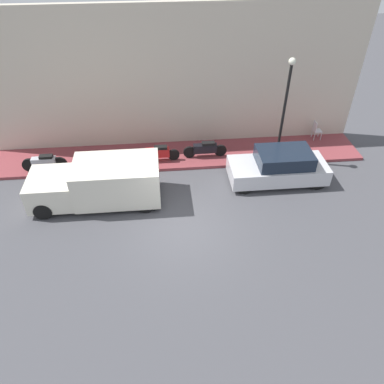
{
  "coord_description": "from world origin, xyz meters",
  "views": [
    {
      "loc": [
        -10.14,
        0.71,
        9.74
      ],
      "look_at": [
        1.27,
        -0.38,
        0.6
      ],
      "focal_mm": 35.0,
      "sensor_mm": 36.0,
      "label": 1
    }
  ],
  "objects_px": {
    "parked_car": "(279,167)",
    "motorcycle_black": "(205,149)",
    "motorcycle_red": "(158,153)",
    "streetlamp": "(286,100)",
    "cafe_chair": "(316,129)",
    "scooter_silver": "(44,162)",
    "delivery_van": "(98,183)"
  },
  "relations": [
    {
      "from": "parked_car",
      "to": "motorcycle_black",
      "type": "xyz_separation_m",
      "value": [
        1.95,
        2.91,
        -0.14
      ]
    },
    {
      "from": "motorcycle_red",
      "to": "streetlamp",
      "type": "distance_m",
      "value": 5.99
    },
    {
      "from": "streetlamp",
      "to": "motorcycle_red",
      "type": "bearing_deg",
      "value": 87.04
    },
    {
      "from": "parked_car",
      "to": "cafe_chair",
      "type": "relative_size",
      "value": 4.41
    },
    {
      "from": "parked_car",
      "to": "cafe_chair",
      "type": "distance_m",
      "value": 4.1
    },
    {
      "from": "motorcycle_red",
      "to": "streetlamp",
      "type": "xyz_separation_m",
      "value": [
        -0.28,
        -5.47,
        2.44
      ]
    },
    {
      "from": "scooter_silver",
      "to": "cafe_chair",
      "type": "height_order",
      "value": "cafe_chair"
    },
    {
      "from": "motorcycle_red",
      "to": "streetlamp",
      "type": "bearing_deg",
      "value": -92.96
    },
    {
      "from": "streetlamp",
      "to": "motorcycle_black",
      "type": "bearing_deg",
      "value": 82.74
    },
    {
      "from": "motorcycle_red",
      "to": "cafe_chair",
      "type": "relative_size",
      "value": 2.13
    },
    {
      "from": "delivery_van",
      "to": "motorcycle_black",
      "type": "xyz_separation_m",
      "value": [
        2.61,
        -4.59,
        -0.34
      ]
    },
    {
      "from": "parked_car",
      "to": "scooter_silver",
      "type": "relative_size",
      "value": 2.13
    },
    {
      "from": "delivery_van",
      "to": "motorcycle_black",
      "type": "relative_size",
      "value": 2.51
    },
    {
      "from": "parked_car",
      "to": "delivery_van",
      "type": "xyz_separation_m",
      "value": [
        -0.66,
        7.49,
        0.2
      ]
    },
    {
      "from": "parked_car",
      "to": "delivery_van",
      "type": "height_order",
      "value": "delivery_van"
    },
    {
      "from": "motorcycle_red",
      "to": "motorcycle_black",
      "type": "height_order",
      "value": "motorcycle_black"
    },
    {
      "from": "parked_car",
      "to": "cafe_chair",
      "type": "bearing_deg",
      "value": -41.89
    },
    {
      "from": "parked_car",
      "to": "motorcycle_red",
      "type": "distance_m",
      "value": 5.41
    },
    {
      "from": "parked_car",
      "to": "motorcycle_black",
      "type": "relative_size",
      "value": 2.04
    },
    {
      "from": "motorcycle_red",
      "to": "scooter_silver",
      "type": "distance_m",
      "value": 4.97
    },
    {
      "from": "parked_car",
      "to": "delivery_van",
      "type": "relative_size",
      "value": 0.81
    },
    {
      "from": "delivery_van",
      "to": "streetlamp",
      "type": "bearing_deg",
      "value": -74.41
    },
    {
      "from": "motorcycle_black",
      "to": "streetlamp",
      "type": "relative_size",
      "value": 0.43
    },
    {
      "from": "scooter_silver",
      "to": "streetlamp",
      "type": "height_order",
      "value": "streetlamp"
    },
    {
      "from": "parked_car",
      "to": "streetlamp",
      "type": "xyz_separation_m",
      "value": [
        1.53,
        -0.38,
        2.3
      ]
    },
    {
      "from": "cafe_chair",
      "to": "motorcycle_black",
      "type": "bearing_deg",
      "value": 101.07
    },
    {
      "from": "cafe_chair",
      "to": "streetlamp",
      "type": "bearing_deg",
      "value": 122.79
    },
    {
      "from": "streetlamp",
      "to": "cafe_chair",
      "type": "height_order",
      "value": "streetlamp"
    },
    {
      "from": "cafe_chair",
      "to": "delivery_van",
      "type": "bearing_deg",
      "value": 109.97
    },
    {
      "from": "delivery_van",
      "to": "motorcycle_red",
      "type": "xyz_separation_m",
      "value": [
        2.48,
        -2.4,
        -0.35
      ]
    },
    {
      "from": "parked_car",
      "to": "streetlamp",
      "type": "bearing_deg",
      "value": -13.79
    },
    {
      "from": "delivery_van",
      "to": "scooter_silver",
      "type": "xyz_separation_m",
      "value": [
        2.14,
        2.56,
        -0.32
      ]
    }
  ]
}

